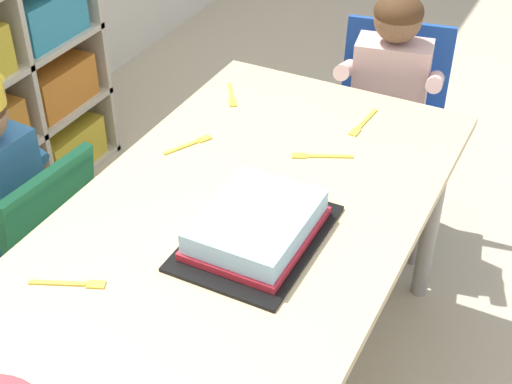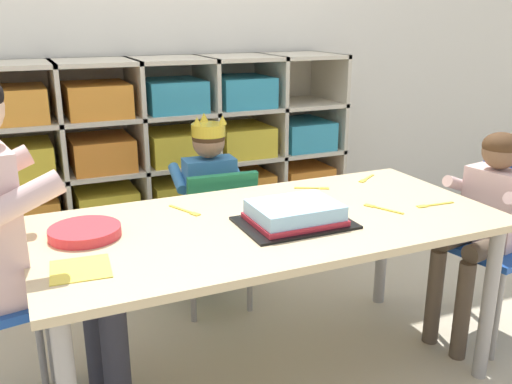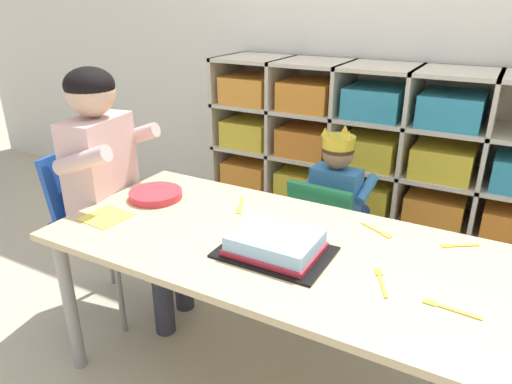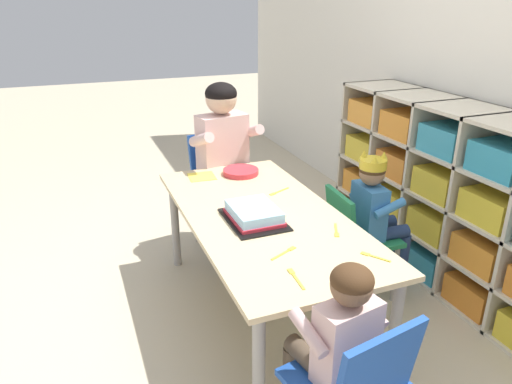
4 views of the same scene
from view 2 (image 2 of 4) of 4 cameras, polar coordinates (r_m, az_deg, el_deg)
The scene contains 16 objects.
ground at distance 2.06m, azimuth 1.38°, elevation -18.37°, with size 16.00×16.00×0.00m, color beige.
storage_cubby_shelf at distance 2.85m, azimuth -8.79°, elevation 2.33°, with size 1.81×0.40×1.02m.
activity_table at distance 1.80m, azimuth 1.50°, elevation -4.64°, with size 1.47×0.71×0.59m.
classroom_chair_blue at distance 2.32m, azimuth -4.20°, elevation -3.55°, with size 0.33×0.37×0.63m.
child_with_crown at distance 2.38m, azimuth -5.04°, elevation 0.55°, with size 0.30×0.31×0.83m.
adult_helper_seated at distance 1.67m, azimuth -24.07°, elevation -2.53°, with size 0.46×0.44×1.09m.
classroom_chair_guest_side at distance 2.34m, azimuth 23.51°, elevation -4.06°, with size 0.38×0.40×0.67m.
guest_at_table_side at distance 2.22m, azimuth 22.41°, elevation -1.95°, with size 0.32×0.32×0.81m.
birthday_cake_on_tray at distance 1.74m, azimuth 3.97°, elevation -2.37°, with size 0.34×0.25×0.07m.
paper_plate_stack at distance 1.71m, azimuth -17.11°, elevation -3.92°, with size 0.21×0.21×0.03m, color #DB333D.
paper_napkin_square at distance 1.51m, azimuth -17.53°, elevation -7.53°, with size 0.15×0.15×0.00m, color #F4DB4C.
fork_beside_plate_stack at distance 1.92m, azimuth 12.68°, elevation -1.64°, with size 0.07×0.14×0.00m.
fork_scattered_mid_table at distance 2.00m, azimuth 17.66°, elevation -1.26°, with size 0.15×0.03×0.00m.
fork_near_cake_tray at distance 2.11m, azimuth 5.98°, elevation 0.41°, with size 0.12×0.07×0.00m.
fork_by_napkin at distance 1.86m, azimuth -7.18°, elevation -1.94°, with size 0.07×0.14×0.00m.
fork_near_child_seat at distance 2.26m, azimuth 11.20°, elevation 1.32°, with size 0.11×0.08×0.00m.
Camera 2 is at (-0.72, -1.50, 1.21)m, focal length 39.07 mm.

